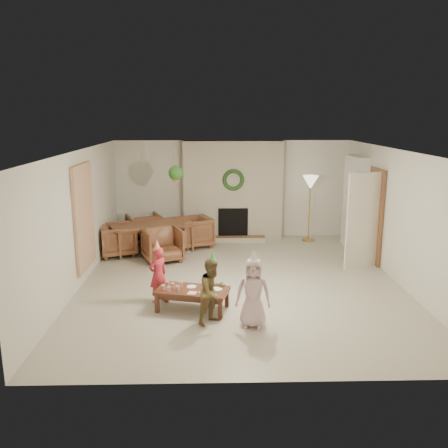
{
  "coord_description": "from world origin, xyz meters",
  "views": [
    {
      "loc": [
        -0.53,
        -8.58,
        3.15
      ],
      "look_at": [
        -0.3,
        0.4,
        1.05
      ],
      "focal_mm": 37.84,
      "sensor_mm": 36.0,
      "label": 1
    }
  ],
  "objects_px": {
    "dining_chair_near": "(163,245)",
    "dining_table": "(153,238)",
    "coffee_table_top": "(192,291)",
    "dining_chair_left": "(117,240)",
    "dining_chair_far": "(144,228)",
    "child_plaid": "(213,291)",
    "child_pink": "(253,293)",
    "child_red": "(158,275)",
    "dining_chair_right": "(194,232)"
  },
  "relations": [
    {
      "from": "dining_table",
      "to": "child_pink",
      "type": "relative_size",
      "value": 1.75
    },
    {
      "from": "dining_table",
      "to": "dining_chair_left",
      "type": "height_order",
      "value": "dining_chair_left"
    },
    {
      "from": "dining_table",
      "to": "child_red",
      "type": "relative_size",
      "value": 1.93
    },
    {
      "from": "dining_chair_near",
      "to": "child_plaid",
      "type": "relative_size",
      "value": 0.78
    },
    {
      "from": "dining_chair_near",
      "to": "dining_chair_left",
      "type": "xyz_separation_m",
      "value": [
        -1.07,
        0.45,
        0.0
      ]
    },
    {
      "from": "dining_chair_near",
      "to": "dining_chair_far",
      "type": "relative_size",
      "value": 1.0
    },
    {
      "from": "dining_chair_far",
      "to": "coffee_table_top",
      "type": "distance_m",
      "value": 4.42
    },
    {
      "from": "dining_table",
      "to": "child_plaid",
      "type": "relative_size",
      "value": 1.82
    },
    {
      "from": "dining_chair_right",
      "to": "dining_table",
      "type": "bearing_deg",
      "value": -90.0
    },
    {
      "from": "coffee_table_top",
      "to": "dining_chair_left",
      "type": "bearing_deg",
      "value": 134.61
    },
    {
      "from": "child_plaid",
      "to": "dining_chair_left",
      "type": "bearing_deg",
      "value": 76.6
    },
    {
      "from": "dining_table",
      "to": "dining_chair_far",
      "type": "distance_m",
      "value": 0.83
    },
    {
      "from": "dining_table",
      "to": "coffee_table_top",
      "type": "relative_size",
      "value": 1.61
    },
    {
      "from": "dining_table",
      "to": "child_red",
      "type": "xyz_separation_m",
      "value": [
        0.47,
        -3.09,
        0.16
      ]
    },
    {
      "from": "dining_chair_near",
      "to": "child_plaid",
      "type": "distance_m",
      "value": 3.36
    },
    {
      "from": "dining_chair_far",
      "to": "dining_chair_left",
      "type": "distance_m",
      "value": 1.17
    },
    {
      "from": "dining_chair_near",
      "to": "dining_table",
      "type": "bearing_deg",
      "value": 90.0
    },
    {
      "from": "dining_chair_left",
      "to": "dining_chair_near",
      "type": "bearing_deg",
      "value": -135.0
    },
    {
      "from": "dining_table",
      "to": "dining_chair_far",
      "type": "bearing_deg",
      "value": 90.0
    },
    {
      "from": "child_red",
      "to": "child_plaid",
      "type": "bearing_deg",
      "value": 95.67
    },
    {
      "from": "coffee_table_top",
      "to": "child_plaid",
      "type": "bearing_deg",
      "value": -42.13
    },
    {
      "from": "dining_table",
      "to": "dining_chair_near",
      "type": "relative_size",
      "value": 2.34
    },
    {
      "from": "dining_table",
      "to": "dining_chair_near",
      "type": "distance_m",
      "value": 0.83
    },
    {
      "from": "child_red",
      "to": "child_pink",
      "type": "height_order",
      "value": "child_pink"
    },
    {
      "from": "dining_chair_right",
      "to": "coffee_table_top",
      "type": "relative_size",
      "value": 0.69
    },
    {
      "from": "child_plaid",
      "to": "child_pink",
      "type": "distance_m",
      "value": 0.62
    },
    {
      "from": "dining_table",
      "to": "dining_chair_far",
      "type": "xyz_separation_m",
      "value": [
        -0.31,
        0.76,
        0.03
      ]
    },
    {
      "from": "dining_chair_right",
      "to": "dining_chair_near",
      "type": "bearing_deg",
      "value": -51.34
    },
    {
      "from": "dining_chair_right",
      "to": "coffee_table_top",
      "type": "bearing_deg",
      "value": -20.47
    },
    {
      "from": "dining_chair_left",
      "to": "child_pink",
      "type": "relative_size",
      "value": 0.75
    },
    {
      "from": "coffee_table_top",
      "to": "child_plaid",
      "type": "xyz_separation_m",
      "value": [
        0.33,
        -0.5,
        0.18
      ]
    },
    {
      "from": "coffee_table_top",
      "to": "dining_chair_near",
      "type": "bearing_deg",
      "value": 120.04
    },
    {
      "from": "dining_table",
      "to": "child_pink",
      "type": "distance_m",
      "value": 4.54
    },
    {
      "from": "dining_chair_right",
      "to": "child_pink",
      "type": "height_order",
      "value": "child_pink"
    },
    {
      "from": "child_red",
      "to": "dining_chair_left",
      "type": "bearing_deg",
      "value": -107.81
    },
    {
      "from": "dining_chair_near",
      "to": "child_red",
      "type": "distance_m",
      "value": 2.33
    },
    {
      "from": "coffee_table_top",
      "to": "child_pink",
      "type": "height_order",
      "value": "child_pink"
    },
    {
      "from": "dining_chair_near",
      "to": "dining_chair_left",
      "type": "relative_size",
      "value": 1.0
    },
    {
      "from": "dining_chair_left",
      "to": "child_plaid",
      "type": "height_order",
      "value": "child_plaid"
    },
    {
      "from": "coffee_table_top",
      "to": "child_red",
      "type": "bearing_deg",
      "value": 163.85
    },
    {
      "from": "dining_chair_left",
      "to": "child_pink",
      "type": "bearing_deg",
      "value": -165.71
    },
    {
      "from": "dining_chair_near",
      "to": "dining_chair_far",
      "type": "height_order",
      "value": "same"
    },
    {
      "from": "dining_chair_far",
      "to": "dining_chair_right",
      "type": "relative_size",
      "value": 1.0
    },
    {
      "from": "dining_chair_left",
      "to": "dining_chair_right",
      "type": "height_order",
      "value": "same"
    },
    {
      "from": "child_red",
      "to": "child_plaid",
      "type": "relative_size",
      "value": 0.94
    },
    {
      "from": "dining_chair_near",
      "to": "child_pink",
      "type": "bearing_deg",
      "value": -84.95
    },
    {
      "from": "dining_table",
      "to": "child_red",
      "type": "bearing_deg",
      "value": -103.44
    },
    {
      "from": "dining_chair_far",
      "to": "coffee_table_top",
      "type": "relative_size",
      "value": 0.69
    },
    {
      "from": "child_plaid",
      "to": "dining_table",
      "type": "bearing_deg",
      "value": 65.35
    },
    {
      "from": "dining_chair_near",
      "to": "coffee_table_top",
      "type": "relative_size",
      "value": 0.69
    }
  ]
}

